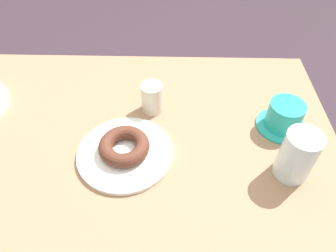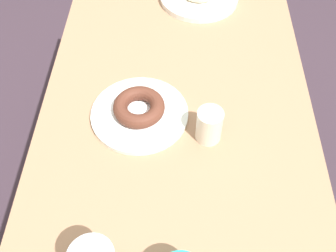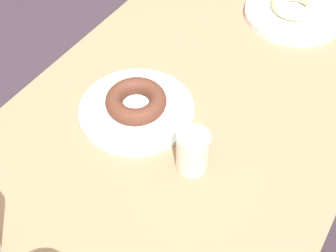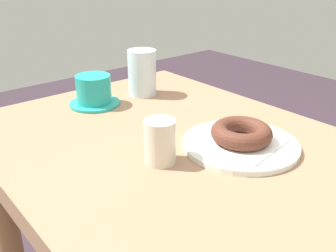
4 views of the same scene
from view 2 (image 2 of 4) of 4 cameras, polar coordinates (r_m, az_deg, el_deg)
ground_plane at (r=1.61m, az=0.75°, el=-12.20°), size 6.00×6.00×0.00m
table at (r=1.08m, az=1.10°, el=2.29°), size 1.24×0.64×0.73m
plate_chocolate_ring at (r=0.93m, az=-4.18°, el=1.70°), size 0.22×0.22×0.01m
napkin_chocolate_ring at (r=0.93m, az=-4.21°, el=1.97°), size 0.16×0.16×0.00m
donut_chocolate_ring at (r=0.91m, az=-4.27°, el=2.70°), size 0.12×0.12×0.03m
sugar_jar at (r=0.87m, az=5.67°, el=0.09°), size 0.06×0.06×0.08m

